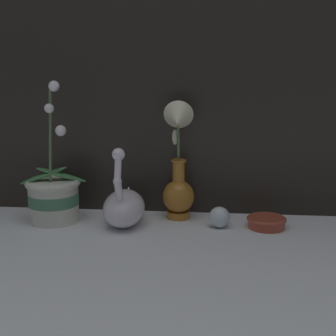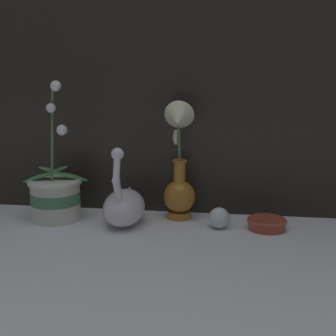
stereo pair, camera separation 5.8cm
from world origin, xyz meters
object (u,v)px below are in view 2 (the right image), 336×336
Objects in this scene: orchid_potted_plant at (55,194)px; blue_vase at (179,175)px; amber_dish at (267,223)px; swan_figurine at (124,205)px; glass_sphere at (219,218)px.

blue_vase is at bearing 8.45° from orchid_potted_plant.
orchid_potted_plant is 3.67× the size of amber_dish.
orchid_potted_plant is at bearing 179.63° from amber_dish.
amber_dish is at bearing -12.77° from blue_vase.
amber_dish is at bearing 2.38° from swan_figurine.
swan_figurine is 2.12× the size of amber_dish.
orchid_potted_plant reaches higher than swan_figurine.
swan_figurine is at bearing -178.30° from glass_sphere.
blue_vase is at bearing 167.23° from amber_dish.
orchid_potted_plant is 0.61m from amber_dish.
blue_vase reaches higher than amber_dish.
blue_vase reaches higher than glass_sphere.
glass_sphere is at bearing -1.50° from orchid_potted_plant.
glass_sphere is at bearing -176.25° from amber_dish.
orchid_potted_plant reaches higher than blue_vase.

